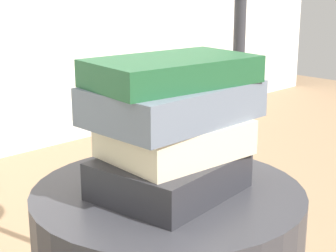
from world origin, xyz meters
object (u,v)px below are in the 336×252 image
at_px(book_charcoal, 169,175).
at_px(book_slate, 173,102).
at_px(book_forest, 170,71).
at_px(book_cream, 175,138).

bearing_deg(book_charcoal, book_slate, 25.13).
relative_size(book_slate, book_forest, 1.02).
relative_size(book_charcoal, book_cream, 1.04).
height_order(book_charcoal, book_slate, book_slate).
bearing_deg(book_charcoal, book_cream, 3.14).
relative_size(book_charcoal, book_forest, 0.84).
bearing_deg(book_cream, book_slate, 76.11).
bearing_deg(book_slate, book_forest, 120.73).
relative_size(book_cream, book_forest, 0.81).
bearing_deg(book_forest, book_slate, -51.67).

